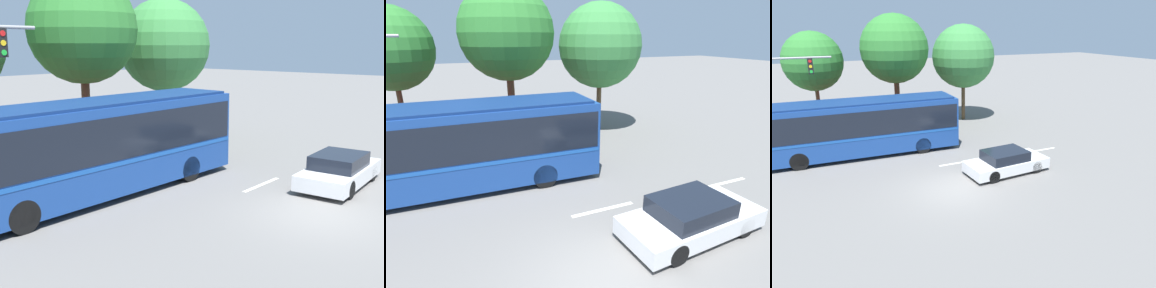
% 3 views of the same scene
% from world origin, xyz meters
% --- Properties ---
extents(ground_plane, '(140.00, 140.00, 0.00)m').
position_xyz_m(ground_plane, '(0.00, 0.00, 0.00)').
color(ground_plane, slate).
extents(city_bus, '(11.33, 2.92, 3.39)m').
position_xyz_m(city_bus, '(-2.93, 6.91, 1.93)').
color(city_bus, navy).
rests_on(city_bus, ground).
extents(sedan_foreground, '(4.60, 2.19, 1.26)m').
position_xyz_m(sedan_foreground, '(3.45, 0.89, 0.60)').
color(sedan_foreground, silver).
rests_on(sedan_foreground, ground).
extents(flowering_hedge, '(10.40, 1.15, 1.60)m').
position_xyz_m(flowering_hedge, '(-1.34, 11.37, 0.79)').
color(flowering_hedge, '#286028').
rests_on(flowering_hedge, ground).
extents(street_tree_left, '(4.15, 4.15, 7.28)m').
position_xyz_m(street_tree_left, '(-5.21, 13.08, 5.20)').
color(street_tree_left, brown).
rests_on(street_tree_left, ground).
extents(street_tree_centre, '(5.02, 5.02, 8.48)m').
position_xyz_m(street_tree_centre, '(0.41, 12.13, 5.95)').
color(street_tree_centre, brown).
rests_on(street_tree_centre, ground).
extents(street_tree_right, '(5.05, 5.05, 7.76)m').
position_xyz_m(street_tree_right, '(6.04, 12.30, 5.22)').
color(street_tree_right, brown).
rests_on(street_tree_right, ground).
extents(lane_stripe_near, '(2.40, 0.16, 0.01)m').
position_xyz_m(lane_stripe_near, '(7.23, 3.04, 0.01)').
color(lane_stripe_near, silver).
rests_on(lane_stripe_near, ground).
extents(lane_stripe_mid, '(2.40, 0.16, 0.01)m').
position_xyz_m(lane_stripe_mid, '(1.65, 3.18, 0.01)').
color(lane_stripe_mid, silver).
rests_on(lane_stripe_mid, ground).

